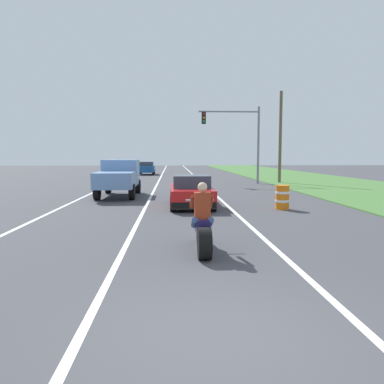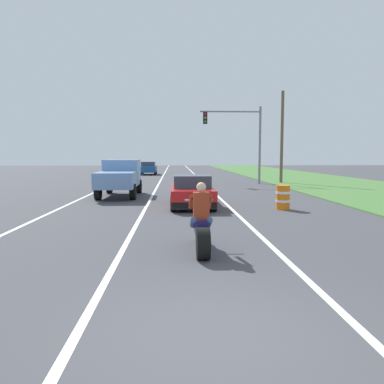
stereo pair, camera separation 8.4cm
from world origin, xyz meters
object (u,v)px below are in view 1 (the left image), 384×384
object	(u,v)px
traffic_light_mast_near	(240,132)
construction_barrel_nearest	(282,197)
sports_car_red	(191,192)
motorcycle_with_rider	(202,227)
pickup_truck_left_lane_light_blue	(119,176)
distant_car_far_ahead	(147,168)

from	to	relation	value
traffic_light_mast_near	construction_barrel_nearest	world-z (taller)	traffic_light_mast_near
sports_car_red	traffic_light_mast_near	world-z (taller)	traffic_light_mast_near
motorcycle_with_rider	pickup_truck_left_lane_light_blue	size ratio (longest dim) A/B	0.46
sports_car_red	traffic_light_mast_near	distance (m)	14.10
sports_car_red	motorcycle_with_rider	bearing A→B (deg)	-91.10
sports_car_red	traffic_light_mast_near	size ratio (longest dim) A/B	0.72
sports_car_red	distant_car_far_ahead	xyz separation A→B (m)	(-3.75, 27.58, 0.14)
motorcycle_with_rider	construction_barrel_nearest	world-z (taller)	motorcycle_with_rider
sports_car_red	pickup_truck_left_lane_light_blue	xyz separation A→B (m)	(-3.72, 4.18, 0.48)
pickup_truck_left_lane_light_blue	distant_car_far_ahead	world-z (taller)	pickup_truck_left_lane_light_blue
distant_car_far_ahead	pickup_truck_left_lane_light_blue	bearing A→B (deg)	-89.92
traffic_light_mast_near	distant_car_far_ahead	bearing A→B (deg)	119.27
pickup_truck_left_lane_light_blue	construction_barrel_nearest	distance (m)	9.17
sports_car_red	pickup_truck_left_lane_light_blue	distance (m)	5.62
sports_car_red	traffic_light_mast_near	xyz separation A→B (m)	(4.45, 12.94, 3.38)
motorcycle_with_rider	pickup_truck_left_lane_light_blue	world-z (taller)	pickup_truck_left_lane_light_blue
motorcycle_with_rider	traffic_light_mast_near	size ratio (longest dim) A/B	0.37
motorcycle_with_rider	distant_car_far_ahead	distance (m)	35.68
traffic_light_mast_near	construction_barrel_nearest	size ratio (longest dim) A/B	6.00
pickup_truck_left_lane_light_blue	construction_barrel_nearest	bearing A→B (deg)	-35.57
motorcycle_with_rider	distant_car_far_ahead	bearing A→B (deg)	95.79
traffic_light_mast_near	distant_car_far_ahead	xyz separation A→B (m)	(-8.21, 14.64, -3.24)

